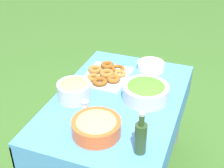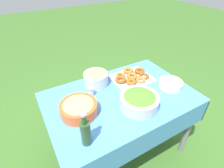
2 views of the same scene
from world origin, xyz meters
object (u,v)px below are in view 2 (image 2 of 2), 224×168
at_px(donut_platter, 132,77).
at_px(olive_oil_bottle, 86,132).
at_px(plate_stack, 171,84).
at_px(salad_bowl, 139,100).
at_px(bread_bowl, 96,78).
at_px(pasta_bowl, 79,107).

bearing_deg(donut_platter, olive_oil_bottle, 34.16).
xyz_separation_m(donut_platter, plate_stack, (-0.24, 0.28, 0.01)).
distance_m(salad_bowl, plate_stack, 0.42).
distance_m(olive_oil_bottle, bread_bowl, 0.64).
xyz_separation_m(salad_bowl, bread_bowl, (0.16, -0.45, 0.01)).
bearing_deg(pasta_bowl, salad_bowl, 158.91).
relative_size(plate_stack, bread_bowl, 0.94).
bearing_deg(salad_bowl, bread_bowl, -70.29).
bearing_deg(salad_bowl, plate_stack, -170.71).
distance_m(donut_platter, plate_stack, 0.37).
xyz_separation_m(donut_platter, olive_oil_bottle, (0.67, 0.46, 0.08)).
bearing_deg(olive_oil_bottle, donut_platter, -145.84).
bearing_deg(salad_bowl, donut_platter, -117.04).
height_order(salad_bowl, bread_bowl, bread_bowl).
xyz_separation_m(salad_bowl, pasta_bowl, (0.44, -0.17, -0.01)).
distance_m(plate_stack, olive_oil_bottle, 0.93).
relative_size(plate_stack, olive_oil_bottle, 0.81).
bearing_deg(donut_platter, pasta_bowl, 16.45).
xyz_separation_m(plate_stack, olive_oil_bottle, (0.91, 0.17, 0.07)).
xyz_separation_m(salad_bowl, donut_platter, (-0.18, -0.35, -0.04)).
relative_size(salad_bowl, donut_platter, 0.78).
bearing_deg(olive_oil_bottle, plate_stack, -169.24).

